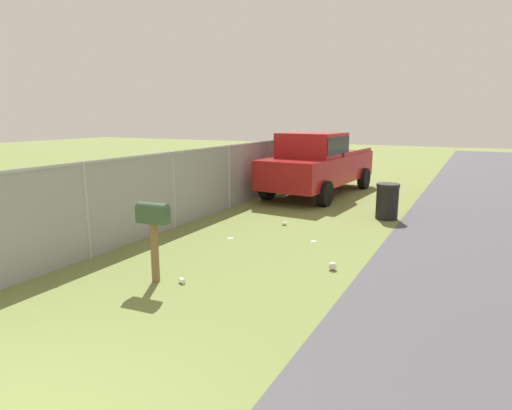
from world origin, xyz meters
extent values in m
cube|color=brown|center=(3.99, 1.32, 0.49)|extent=(0.09, 0.09, 0.97)
cube|color=#334C33|center=(3.99, 1.32, 1.08)|extent=(0.24, 0.54, 0.22)
cylinder|color=#334C33|center=(3.99, 1.32, 1.19)|extent=(0.24, 0.54, 0.20)
cube|color=red|center=(4.10, 1.32, 1.15)|extent=(0.02, 0.04, 0.18)
cube|color=maroon|center=(12.87, 1.65, 0.88)|extent=(5.71, 2.34, 0.90)
cube|color=maroon|center=(12.20, 1.70, 1.71)|extent=(2.02, 1.92, 0.76)
cube|color=black|center=(12.20, 1.70, 1.71)|extent=(1.97, 1.95, 0.53)
cube|color=maroon|center=(14.03, 0.68, 1.39)|extent=(2.90, 0.29, 0.12)
cube|color=maroon|center=(14.15, 2.45, 1.39)|extent=(2.90, 0.29, 0.12)
cylinder|color=black|center=(10.96, 0.82, 0.38)|extent=(0.78, 0.31, 0.76)
cylinder|color=black|center=(11.10, 2.75, 0.38)|extent=(0.78, 0.31, 0.76)
cylinder|color=black|center=(14.63, 0.55, 0.38)|extent=(0.78, 0.31, 0.76)
cylinder|color=black|center=(14.77, 2.49, 0.38)|extent=(0.78, 0.31, 0.76)
cylinder|color=black|center=(10.14, -1.12, 0.42)|extent=(0.55, 0.55, 0.84)
cylinder|color=black|center=(10.14, -1.12, 0.88)|extent=(0.58, 0.58, 0.08)
cylinder|color=#9EA3A8|center=(4.37, 3.21, 0.90)|extent=(0.07, 0.07, 1.81)
cylinder|color=#9EA3A8|center=(6.92, 3.21, 0.90)|extent=(0.07, 0.07, 1.81)
cylinder|color=#9EA3A8|center=(9.47, 3.21, 0.90)|extent=(0.07, 0.07, 1.81)
cylinder|color=#9EA3A8|center=(12.03, 3.21, 0.90)|extent=(0.07, 0.07, 1.81)
cylinder|color=#9EA3A8|center=(14.58, 3.21, 0.90)|extent=(0.07, 0.07, 1.81)
cylinder|color=#9EA3A8|center=(17.13, 3.21, 0.90)|extent=(0.07, 0.07, 1.81)
cube|color=#9EA3A8|center=(9.47, 3.21, 1.78)|extent=(15.31, 0.04, 0.04)
cube|color=gray|center=(9.47, 3.21, 0.90)|extent=(15.31, 0.01, 1.81)
sphere|color=silver|center=(5.82, -1.04, 0.07)|extent=(0.14, 0.14, 0.14)
cylinder|color=white|center=(4.13, 0.91, 0.04)|extent=(0.12, 0.13, 0.08)
cube|color=silver|center=(7.32, -0.15, 0.00)|extent=(0.15, 0.13, 0.01)
cylinder|color=white|center=(8.32, 0.96, 0.04)|extent=(0.11, 0.12, 0.08)
cube|color=silver|center=(6.70, 1.54, 0.00)|extent=(0.15, 0.14, 0.01)
camera|label=1|loc=(-1.11, -3.11, 2.60)|focal=30.37mm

